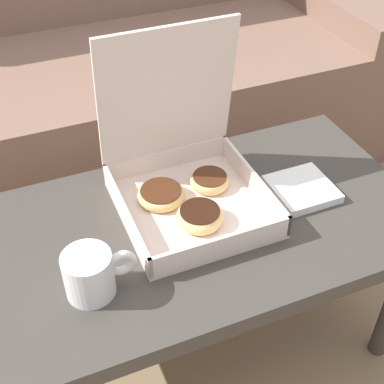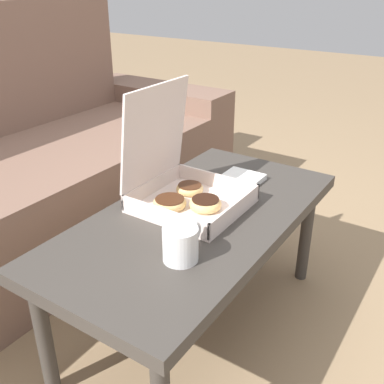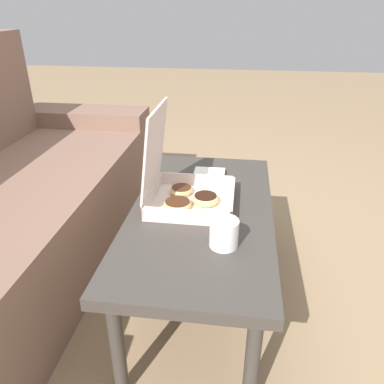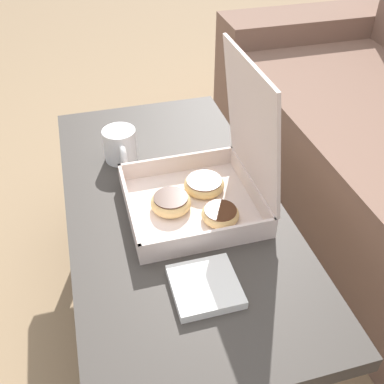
{
  "view_description": "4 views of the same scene",
  "coord_description": "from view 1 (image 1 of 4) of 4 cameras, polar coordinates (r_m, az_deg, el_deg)",
  "views": [
    {
      "loc": [
        -0.29,
        -0.85,
        1.2
      ],
      "look_at": [
        0.04,
        -0.06,
        0.48
      ],
      "focal_mm": 50.0,
      "sensor_mm": 36.0,
      "label": 1
    },
    {
      "loc": [
        -0.99,
        -0.74,
        1.09
      ],
      "look_at": [
        0.04,
        -0.06,
        0.48
      ],
      "focal_mm": 42.0,
      "sensor_mm": 36.0,
      "label": 2
    },
    {
      "loc": [
        -1.2,
        -0.23,
        1.11
      ],
      "look_at": [
        0.04,
        -0.06,
        0.48
      ],
      "focal_mm": 35.0,
      "sensor_mm": 36.0,
      "label": 3
    },
    {
      "loc": [
        0.83,
        -0.28,
        1.16
      ],
      "look_at": [
        0.04,
        -0.06,
        0.48
      ],
      "focal_mm": 42.0,
      "sensor_mm": 36.0,
      "label": 4
    }
  ],
  "objects": [
    {
      "name": "couch",
      "position": [
        1.91,
        -11.39,
        11.88
      ],
      "size": [
        2.12,
        0.82,
        0.98
      ],
      "color": "#7A5B4C",
      "rests_on": "ground_plane"
    },
    {
      "name": "ground_plane",
      "position": [
        1.5,
        -2.17,
        -13.06
      ],
      "size": [
        12.0,
        12.0,
        0.0
      ],
      "primitive_type": "plane",
      "color": "#937756"
    },
    {
      "name": "napkin_stack",
      "position": [
        1.21,
        11.62,
        0.31
      ],
      "size": [
        0.13,
        0.13,
        0.02
      ],
      "color": "white",
      "rests_on": "coffee_table"
    },
    {
      "name": "pastry_box",
      "position": [
        1.13,
        -0.77,
        1.71
      ],
      "size": [
        0.3,
        0.32,
        0.37
      ],
      "color": "silver",
      "rests_on": "coffee_table"
    },
    {
      "name": "coffee_table",
      "position": [
        1.15,
        -0.84,
        -5.35
      ],
      "size": [
        1.02,
        0.52,
        0.43
      ],
      "color": "#3D3833",
      "rests_on": "ground_plane"
    },
    {
      "name": "coffee_mug",
      "position": [
        0.98,
        -10.74,
        -8.56
      ],
      "size": [
        0.13,
        0.09,
        0.09
      ],
      "color": "white",
      "rests_on": "coffee_table"
    }
  ]
}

